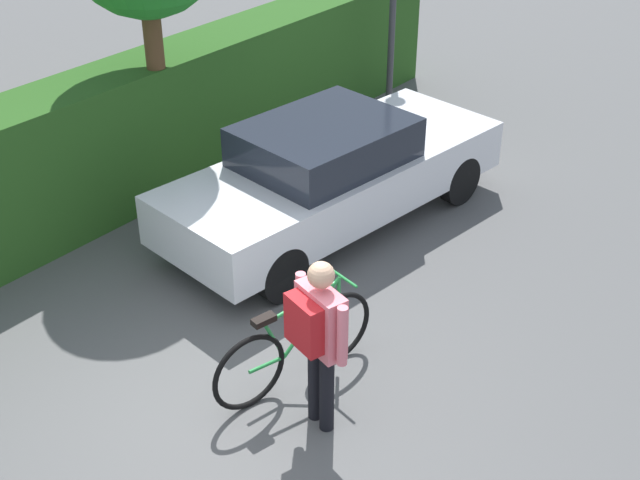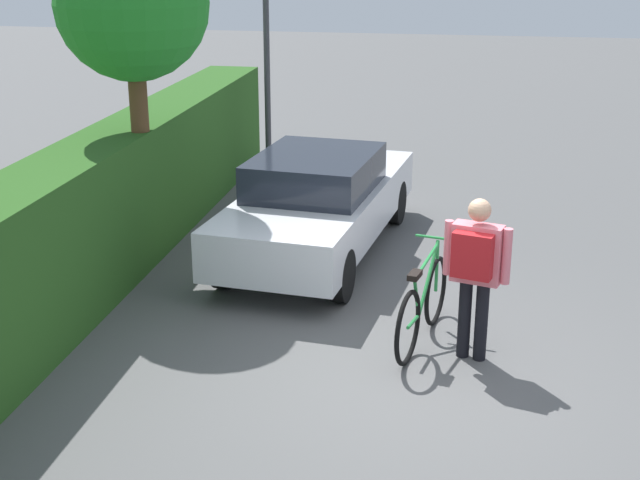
{
  "view_description": "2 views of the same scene",
  "coord_description": "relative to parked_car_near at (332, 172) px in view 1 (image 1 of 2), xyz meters",
  "views": [
    {
      "loc": [
        -4.03,
        -4.17,
        5.41
      ],
      "look_at": [
        1.43,
        0.24,
        1.11
      ],
      "focal_mm": 48.61,
      "sensor_mm": 36.0,
      "label": 1
    },
    {
      "loc": [
        -7.85,
        -0.48,
        4.12
      ],
      "look_at": [
        1.27,
        1.13,
        0.88
      ],
      "focal_mm": 49.88,
      "sensor_mm": 36.0,
      "label": 2
    }
  ],
  "objects": [
    {
      "name": "parked_car_near",
      "position": [
        0.0,
        0.0,
        0.0
      ],
      "size": [
        4.65,
        2.15,
        1.39
      ],
      "color": "silver",
      "rests_on": "ground"
    },
    {
      "name": "bicycle",
      "position": [
        -2.51,
        -1.55,
        -0.3
      ],
      "size": [
        1.77,
        0.58,
        1.01
      ],
      "color": "black",
      "rests_on": "ground"
    },
    {
      "name": "person_rider",
      "position": [
        -2.82,
        -2.07,
        0.31
      ],
      "size": [
        0.45,
        0.65,
        1.68
      ],
      "color": "black",
      "rests_on": "ground"
    },
    {
      "name": "ground_plane",
      "position": [
        -3.22,
        -1.5,
        -0.72
      ],
      "size": [
        60.0,
        60.0,
        0.0
      ],
      "primitive_type": "plane",
      "color": "#565656"
    }
  ]
}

